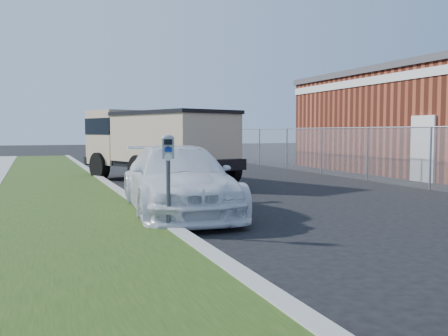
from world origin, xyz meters
name	(u,v)px	position (x,y,z in m)	size (l,w,h in m)	color
ground	(318,226)	(0.00, 0.00, 0.00)	(120.00, 120.00, 0.00)	black
chainlink_fence	(368,144)	(6.00, 7.00, 1.26)	(0.06, 30.06, 30.00)	slate
parking_meter	(168,160)	(-2.68, 0.10, 1.21)	(0.23, 0.17, 1.48)	#3F4247
white_wagon	(178,180)	(-1.95, 2.23, 0.69)	(1.93, 4.76, 1.38)	white
dump_truck	(155,141)	(-0.86, 9.19, 1.36)	(4.34, 6.54, 2.41)	black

